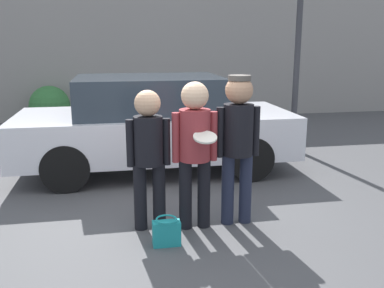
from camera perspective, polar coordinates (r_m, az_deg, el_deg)
ground_plane at (r=5.20m, az=-3.18°, el=-10.94°), size 56.00×56.00×0.00m
storefront_building at (r=12.23m, az=-7.90°, el=12.85°), size 24.00×0.22×4.01m
person_left at (r=4.87m, az=-5.81°, el=-0.69°), size 0.50×0.33×1.63m
person_middle_with_frisbee at (r=4.86m, az=0.38°, el=0.20°), size 0.52×0.56×1.72m
person_right at (r=5.01m, az=6.15°, el=1.13°), size 0.52×0.35×1.78m
parked_car_near at (r=7.23m, az=-5.09°, el=2.72°), size 4.54×1.97×1.59m
shrub at (r=11.74m, az=-18.44°, el=4.84°), size 1.04×1.04×1.04m
handbag at (r=4.71m, az=-3.42°, el=-11.66°), size 0.30×0.23×0.31m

